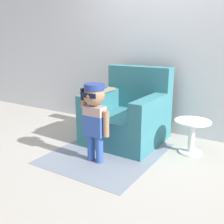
{
  "coord_description": "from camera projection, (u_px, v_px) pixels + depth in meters",
  "views": [
    {
      "loc": [
        1.39,
        -2.87,
        1.33
      ],
      "look_at": [
        -0.24,
        -0.29,
        0.5
      ],
      "focal_mm": 42.0,
      "sensor_mm": 36.0,
      "label": 1
    }
  ],
  "objects": [
    {
      "name": "side_table",
      "position": [
        192.0,
        133.0,
        3.15
      ],
      "size": [
        0.43,
        0.43,
        0.41
      ],
      "color": "white",
      "rests_on": "ground_plane"
    },
    {
      "name": "rug",
      "position": [
        107.0,
        153.0,
        3.19
      ],
      "size": [
        1.2,
        1.39,
        0.01
      ],
      "color": "gray",
      "rests_on": "ground_plane"
    },
    {
      "name": "armchair",
      "position": [
        128.0,
        115.0,
        3.56
      ],
      "size": [
        0.94,
        0.97,
        0.99
      ],
      "color": "teal",
      "rests_on": "ground_plane"
    },
    {
      "name": "ground_plane",
      "position": [
        139.0,
        146.0,
        3.41
      ],
      "size": [
        10.0,
        10.0,
        0.0
      ],
      "primitive_type": "plane",
      "color": "#ADA89E"
    },
    {
      "name": "wall_back",
      "position": [
        165.0,
        43.0,
        3.68
      ],
      "size": [
        10.0,
        0.05,
        2.6
      ],
      "color": "silver",
      "rests_on": "ground_plane"
    },
    {
      "name": "person_child",
      "position": [
        95.0,
        111.0,
        2.83
      ],
      "size": [
        0.36,
        0.27,
        0.89
      ],
      "color": "#3356AD",
      "rests_on": "ground_plane"
    }
  ]
}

